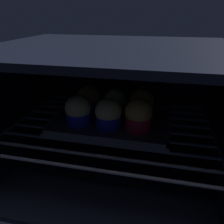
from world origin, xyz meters
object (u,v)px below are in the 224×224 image
muffin_row0_col1 (107,114)px  muffin_row1_col1 (116,103)px  muffin_row0_col0 (78,111)px  muffin_row1_col0 (89,100)px  baking_tray (112,121)px  muffin_row1_col2 (142,104)px  muffin_row0_col2 (139,115)px

muffin_row0_col1 → muffin_row1_col1: size_ratio=0.98×
muffin_row0_col0 → muffin_row1_col0: (0.22, 8.35, -0.03)cm
baking_tray → muffin_row1_col2: 9.66cm
muffin_row1_col1 → muffin_row1_col2: muffin_row1_col2 is taller
muffin_row0_col1 → muffin_row1_col0: bearing=132.9°
muffin_row0_col1 → muffin_row1_col0: 11.46cm
muffin_row0_col1 → muffin_row0_col2: (7.99, 0.13, 0.35)cm
muffin_row1_col2 → muffin_row0_col2: bearing=-89.7°
muffin_row0_col0 → muffin_row1_col1: bearing=42.8°
muffin_row0_col2 → muffin_row1_col1: size_ratio=1.06×
muffin_row0_col1 → muffin_row1_col2: (7.94, 8.10, 0.23)cm
muffin_row0_col1 → muffin_row1_col2: 11.35cm
muffin_row0_col0 → muffin_row1_col0: bearing=88.5°
muffin_row1_col0 → muffin_row0_col0: bearing=-91.5°
muffin_row0_col2 → muffin_row1_col1: bearing=133.8°
muffin_row0_col2 → muffin_row1_col0: size_ratio=1.06×
muffin_row0_col0 → muffin_row1_col2: (15.97, 8.05, 0.12)cm
muffin_row0_col1 → muffin_row1_col0: muffin_row1_col0 is taller
muffin_row1_col0 → muffin_row0_col2: bearing=-27.7°
muffin_row1_col1 → muffin_row0_col0: bearing=-137.2°
muffin_row0_col2 → muffin_row1_col1: 10.84cm
muffin_row0_col0 → muffin_row0_col1: size_ratio=1.02×
muffin_row1_col0 → muffin_row1_col1: 8.31cm
muffin_row0_col2 → muffin_row1_col1: (-7.49, 7.82, -0.43)cm
muffin_row0_col0 → muffin_row0_col1: muffin_row0_col0 is taller
muffin_row0_col0 → muffin_row1_col1: 11.61cm
baking_tray → muffin_row1_col2: (7.72, 3.82, 4.37)cm
muffin_row0_col1 → muffin_row1_col1: muffin_row1_col1 is taller
muffin_row1_col2 → muffin_row0_col0: bearing=-153.3°
muffin_row1_col0 → muffin_row0_col1: bearing=-47.1°
muffin_row0_col2 → muffin_row1_col2: bearing=90.3°
baking_tray → muffin_row1_col0: (-8.03, 4.12, 4.23)cm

